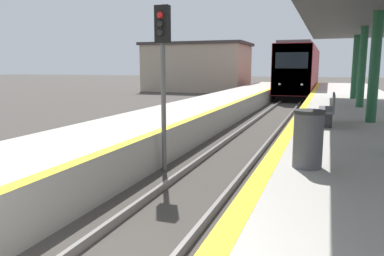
# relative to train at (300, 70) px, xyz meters

# --- Properties ---
(train) EXTENTS (2.85, 18.19, 4.59)m
(train) POSITION_rel_train_xyz_m (0.00, 0.00, 0.00)
(train) COLOR black
(train) RESTS_ON ground
(signal_near) EXTENTS (0.36, 0.31, 4.15)m
(signal_near) POSITION_rel_train_xyz_m (-1.33, -28.37, 0.58)
(signal_near) COLOR #595959
(signal_near) RESTS_ON ground
(station_canopy) EXTENTS (4.57, 23.23, 3.55)m
(station_canopy) POSITION_rel_train_xyz_m (3.87, -24.25, 1.96)
(station_canopy) COLOR #1E5133
(station_canopy) RESTS_ON platform_right
(trash_bin) EXTENTS (0.52, 0.52, 0.99)m
(trash_bin) POSITION_rel_train_xyz_m (2.30, -30.44, -0.86)
(trash_bin) COLOR #4C4C51
(trash_bin) RESTS_ON platform_right
(bench) EXTENTS (0.44, 1.61, 0.92)m
(bench) POSITION_rel_train_xyz_m (2.63, -25.24, -0.88)
(bench) COLOR #4C4C51
(bench) RESTS_ON platform_right
(station_building) EXTENTS (11.24, 7.13, 5.22)m
(station_building) POSITION_rel_train_xyz_m (-11.16, 2.60, 0.29)
(station_building) COLOR tan
(station_building) RESTS_ON ground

